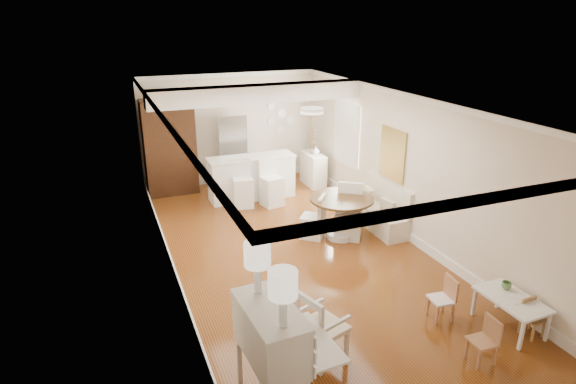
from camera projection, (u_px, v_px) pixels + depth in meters
room at (294, 146)px, 8.45m from camera, size 9.00×9.04×2.82m
secretary_bureau at (271, 360)px, 5.18m from camera, size 1.09×1.11×1.32m
gustavian_armchair at (322, 326)px, 6.01m from camera, size 0.71×0.71×0.99m
kids_table at (510, 313)px, 6.71m from camera, size 0.59×0.96×0.47m
kids_chair_a at (482, 341)px, 6.02m from camera, size 0.32×0.32×0.62m
kids_chair_b at (441, 299)px, 6.88m from camera, size 0.35×0.35×0.66m
kids_chair_c at (534, 318)px, 6.53m from camera, size 0.28×0.28×0.55m
banquette at (379, 205)px, 9.80m from camera, size 0.52×1.60×0.98m
dining_table at (341, 218)px, 9.38m from camera, size 1.58×1.58×0.84m
slip_chair_near at (349, 212)px, 9.38m from camera, size 0.71×0.71×1.06m
slip_chair_far at (313, 216)px, 9.40m from camera, size 0.60×0.60×0.88m
breakfast_counter at (252, 177)px, 11.40m from camera, size 2.05×0.65×1.03m
bar_stool_left at (243, 184)px, 10.88m from camera, size 0.50×0.50×1.10m
bar_stool_right at (272, 183)px, 10.94m from camera, size 0.51×0.51×1.09m
pantry_cabinet at (170, 147)px, 11.53m from camera, size 1.20×0.60×2.30m
fridge at (246, 150)px, 12.25m from camera, size 0.75×0.65×1.80m
sideboard at (313, 169)px, 12.32m from camera, size 0.39×0.87×0.83m
pencil_cup at (506, 285)px, 6.84m from camera, size 0.16×0.16×0.11m
branch_vase at (316, 150)px, 12.12m from camera, size 0.24×0.24×0.19m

